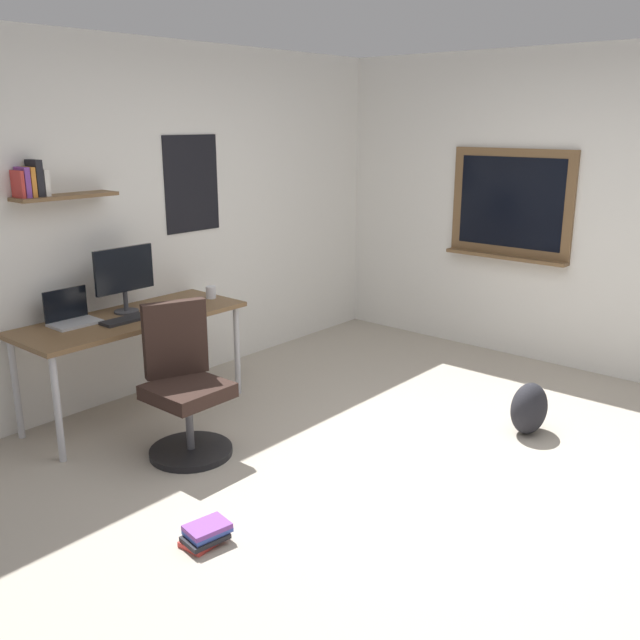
# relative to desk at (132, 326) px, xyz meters

# --- Properties ---
(ground_plane) EXTENTS (5.20, 5.20, 0.00)m
(ground_plane) POSITION_rel_desk_xyz_m (0.58, -2.05, -0.66)
(ground_plane) COLOR #ADA393
(ground_plane) RESTS_ON ground
(wall_back) EXTENTS (5.00, 0.30, 2.60)m
(wall_back) POSITION_rel_desk_xyz_m (0.57, 0.40, 0.64)
(wall_back) COLOR silver
(wall_back) RESTS_ON ground
(wall_right) EXTENTS (0.22, 5.00, 2.60)m
(wall_right) POSITION_rel_desk_xyz_m (3.03, -2.03, 0.64)
(wall_right) COLOR silver
(wall_right) RESTS_ON ground
(desk) EXTENTS (1.60, 0.63, 0.73)m
(desk) POSITION_rel_desk_xyz_m (0.00, 0.00, 0.00)
(desk) COLOR brown
(desk) RESTS_ON ground
(office_chair) EXTENTS (0.53, 0.55, 0.95)m
(office_chair) POSITION_rel_desk_xyz_m (-0.14, -0.73, -0.25)
(office_chair) COLOR black
(office_chair) RESTS_ON ground
(laptop) EXTENTS (0.31, 0.21, 0.23)m
(laptop) POSITION_rel_desk_xyz_m (-0.36, 0.15, 0.12)
(laptop) COLOR #ADAFB5
(laptop) RESTS_ON desk
(monitor_primary) EXTENTS (0.46, 0.17, 0.46)m
(monitor_primary) POSITION_rel_desk_xyz_m (0.04, 0.10, 0.34)
(monitor_primary) COLOR #38383D
(monitor_primary) RESTS_ON desk
(keyboard) EXTENTS (0.37, 0.13, 0.02)m
(keyboard) POSITION_rel_desk_xyz_m (-0.08, -0.08, 0.08)
(keyboard) COLOR black
(keyboard) RESTS_ON desk
(computer_mouse) EXTENTS (0.10, 0.06, 0.03)m
(computer_mouse) POSITION_rel_desk_xyz_m (0.20, -0.08, 0.08)
(computer_mouse) COLOR #262628
(computer_mouse) RESTS_ON desk
(coffee_mug) EXTENTS (0.08, 0.08, 0.09)m
(coffee_mug) POSITION_rel_desk_xyz_m (0.70, -0.03, 0.11)
(coffee_mug) COLOR silver
(coffee_mug) RESTS_ON desk
(backpack) EXTENTS (0.32, 0.22, 0.35)m
(backpack) POSITION_rel_desk_xyz_m (1.52, -2.26, -0.48)
(backpack) COLOR #232328
(backpack) RESTS_ON ground
(book_stack_on_floor) EXTENTS (0.25, 0.19, 0.10)m
(book_stack_on_floor) POSITION_rel_desk_xyz_m (-0.74, -1.60, -0.61)
(book_stack_on_floor) COLOR #C63833
(book_stack_on_floor) RESTS_ON ground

